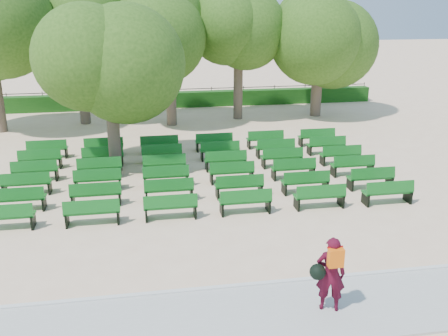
% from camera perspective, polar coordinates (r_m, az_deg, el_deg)
% --- Properties ---
extents(ground, '(120.00, 120.00, 0.00)m').
position_cam_1_polar(ground, '(17.15, -4.42, -2.63)').
color(ground, beige).
extents(paving, '(30.00, 2.20, 0.06)m').
position_cam_1_polar(paving, '(10.63, -0.47, -17.03)').
color(paving, '#B3B3AE').
rests_on(paving, ground).
extents(curb, '(30.00, 0.12, 0.10)m').
position_cam_1_polar(curb, '(11.56, -1.41, -13.65)').
color(curb, silver).
rests_on(curb, ground).
extents(hedge, '(26.00, 0.70, 0.90)m').
position_cam_1_polar(hedge, '(30.50, -6.95, 7.72)').
color(hedge, '#184B13').
rests_on(hedge, ground).
extents(fence, '(26.00, 0.10, 1.02)m').
position_cam_1_polar(fence, '(30.98, -6.96, 7.05)').
color(fence, black).
rests_on(fence, ground).
extents(tree_line, '(21.80, 6.80, 7.04)m').
position_cam_1_polar(tree_line, '(26.69, -6.46, 5.16)').
color(tree_line, '#355E19').
rests_on(tree_line, ground).
extents(bench_array, '(1.62, 0.60, 1.01)m').
position_cam_1_polar(bench_array, '(18.34, -3.17, -0.87)').
color(bench_array, '#11621A').
rests_on(bench_array, ground).
extents(tree_among, '(4.43, 4.43, 6.18)m').
position_cam_1_polar(tree_among, '(18.64, -13.09, 11.91)').
color(tree_among, brown).
rests_on(tree_among, ground).
extents(person, '(0.82, 0.56, 1.66)m').
position_cam_1_polar(person, '(10.67, 12.01, -11.67)').
color(person, '#41091A').
rests_on(person, ground).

